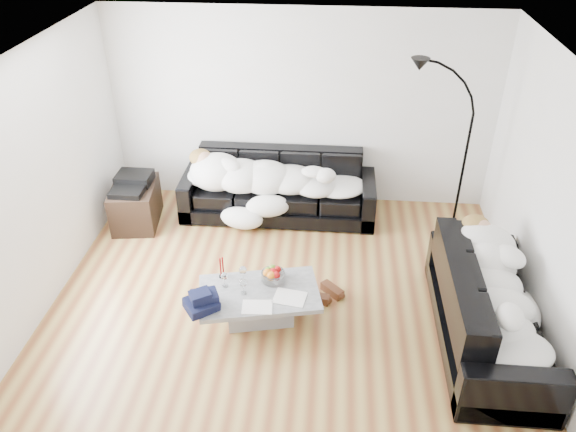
# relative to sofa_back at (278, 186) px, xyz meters

# --- Properties ---
(ground) EXTENTS (5.00, 5.00, 0.00)m
(ground) POSITION_rel_sofa_back_xyz_m (0.26, -1.77, -0.41)
(ground) COLOR brown
(ground) RESTS_ON ground
(wall_back) EXTENTS (5.00, 0.02, 2.60)m
(wall_back) POSITION_rel_sofa_back_xyz_m (0.26, 0.48, 0.89)
(wall_back) COLOR silver
(wall_back) RESTS_ON ground
(wall_left) EXTENTS (0.02, 4.50, 2.60)m
(wall_left) POSITION_rel_sofa_back_xyz_m (-2.24, -1.77, 0.89)
(wall_left) COLOR silver
(wall_left) RESTS_ON ground
(wall_right) EXTENTS (0.02, 4.50, 2.60)m
(wall_right) POSITION_rel_sofa_back_xyz_m (2.76, -1.77, 0.89)
(wall_right) COLOR silver
(wall_right) RESTS_ON ground
(ceiling) EXTENTS (5.00, 5.00, 0.00)m
(ceiling) POSITION_rel_sofa_back_xyz_m (0.26, -1.77, 2.19)
(ceiling) COLOR white
(ceiling) RESTS_ON ground
(sofa_back) EXTENTS (2.53, 0.87, 0.83)m
(sofa_back) POSITION_rel_sofa_back_xyz_m (0.00, 0.00, 0.00)
(sofa_back) COLOR black
(sofa_back) RESTS_ON ground
(sofa_right) EXTENTS (0.90, 2.11, 0.85)m
(sofa_right) POSITION_rel_sofa_back_xyz_m (2.27, -2.16, 0.01)
(sofa_right) COLOR black
(sofa_right) RESTS_ON ground
(sleeper_back) EXTENTS (2.14, 0.74, 0.43)m
(sleeper_back) POSITION_rel_sofa_back_xyz_m (0.00, -0.05, 0.22)
(sleeper_back) COLOR white
(sleeper_back) RESTS_ON sofa_back
(sleeper_right) EXTENTS (0.76, 1.81, 0.44)m
(sleeper_right) POSITION_rel_sofa_back_xyz_m (2.27, -2.16, 0.23)
(sleeper_right) COLOR white
(sleeper_right) RESTS_ON sofa_right
(teal_cushion) EXTENTS (0.42, 0.38, 0.20)m
(teal_cushion) POSITION_rel_sofa_back_xyz_m (2.21, -1.50, 0.31)
(teal_cushion) COLOR #0D5E4E
(teal_cushion) RESTS_ON sofa_right
(coffee_table) EXTENTS (1.33, 0.95, 0.35)m
(coffee_table) POSITION_rel_sofa_back_xyz_m (0.02, -2.06, -0.24)
(coffee_table) COLOR #939699
(coffee_table) RESTS_ON ground
(fruit_bowl) EXTENTS (0.31, 0.31, 0.15)m
(fruit_bowl) POSITION_rel_sofa_back_xyz_m (0.14, -1.86, 0.01)
(fruit_bowl) COLOR white
(fruit_bowl) RESTS_ON coffee_table
(wine_glass_a) EXTENTS (0.10, 0.10, 0.19)m
(wine_glass_a) POSITION_rel_sofa_back_xyz_m (-0.17, -1.91, 0.03)
(wine_glass_a) COLOR white
(wine_glass_a) RESTS_ON coffee_table
(wine_glass_b) EXTENTS (0.09, 0.09, 0.17)m
(wine_glass_b) POSITION_rel_sofa_back_xyz_m (-0.34, -2.01, 0.02)
(wine_glass_b) COLOR white
(wine_glass_b) RESTS_ON coffee_table
(wine_glass_c) EXTENTS (0.09, 0.09, 0.18)m
(wine_glass_c) POSITION_rel_sofa_back_xyz_m (-0.14, -2.10, 0.03)
(wine_glass_c) COLOR white
(wine_glass_c) RESTS_ON coffee_table
(candle_left) EXTENTS (0.05, 0.05, 0.24)m
(candle_left) POSITION_rel_sofa_back_xyz_m (-0.41, -1.87, 0.06)
(candle_left) COLOR maroon
(candle_left) RESTS_ON coffee_table
(candle_right) EXTENTS (0.04, 0.04, 0.23)m
(candle_right) POSITION_rel_sofa_back_xyz_m (-0.39, -1.84, 0.06)
(candle_right) COLOR maroon
(candle_right) RESTS_ON coffee_table
(newspaper_a) EXTENTS (0.35, 0.29, 0.01)m
(newspaper_a) POSITION_rel_sofa_back_xyz_m (0.33, -2.13, -0.06)
(newspaper_a) COLOR silver
(newspaper_a) RESTS_ON coffee_table
(newspaper_b) EXTENTS (0.31, 0.23, 0.01)m
(newspaper_b) POSITION_rel_sofa_back_xyz_m (0.03, -2.30, -0.06)
(newspaper_b) COLOR silver
(newspaper_b) RESTS_ON coffee_table
(navy_jacket) EXTENTS (0.39, 0.36, 0.16)m
(navy_jacket) POSITION_rel_sofa_back_xyz_m (-0.50, -2.35, 0.10)
(navy_jacket) COLOR black
(navy_jacket) RESTS_ON coffee_table
(shoes) EXTENTS (0.57, 0.50, 0.11)m
(shoes) POSITION_rel_sofa_back_xyz_m (0.67, -1.69, -0.36)
(shoes) COLOR #472311
(shoes) RESTS_ON ground
(av_cabinet) EXTENTS (0.63, 0.85, 0.54)m
(av_cabinet) POSITION_rel_sofa_back_xyz_m (-1.82, -0.38, -0.14)
(av_cabinet) COLOR black
(av_cabinet) RESTS_ON ground
(stereo) EXTENTS (0.44, 0.34, 0.13)m
(stereo) POSITION_rel_sofa_back_xyz_m (-1.82, -0.38, 0.19)
(stereo) COLOR black
(stereo) RESTS_ON av_cabinet
(floor_lamp) EXTENTS (0.73, 0.34, 1.96)m
(floor_lamp) POSITION_rel_sofa_back_xyz_m (2.27, -0.20, 0.57)
(floor_lamp) COLOR black
(floor_lamp) RESTS_ON ground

